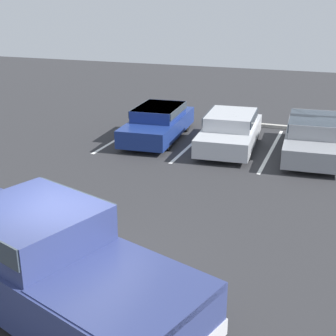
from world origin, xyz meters
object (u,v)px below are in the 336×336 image
parked_sedan_a (158,121)px  parked_sedan_b (230,129)px  pickup_truck (47,262)px  wheel_stop_curb (285,127)px  parked_sedan_c (313,135)px

parked_sedan_a → parked_sedan_b: bearing=82.4°
pickup_truck → parked_sedan_a: (-2.11, 10.43, -0.25)m
parked_sedan_b → wheel_stop_curb: parked_sedan_b is taller
parked_sedan_b → parked_sedan_c: 2.85m
parked_sedan_a → parked_sedan_c: parked_sedan_c is taller
parked_sedan_b → parked_sedan_c: (2.84, 0.20, 0.01)m
parked_sedan_b → parked_sedan_a: bearing=-97.7°
parked_sedan_c → pickup_truck: bearing=-22.5°
parked_sedan_a → wheel_stop_curb: 5.38m
pickup_truck → parked_sedan_c: size_ratio=1.26×
parked_sedan_b → wheel_stop_curb: 3.64m
pickup_truck → parked_sedan_b: bearing=104.2°
parked_sedan_c → parked_sedan_b: bearing=-89.6°
parked_sedan_c → wheel_stop_curb: bearing=-160.6°
parked_sedan_c → wheel_stop_curb: (-1.30, 3.05, -0.61)m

